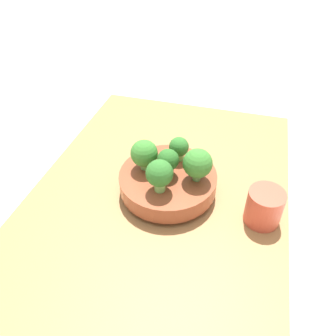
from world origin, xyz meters
TOP-DOWN VIEW (x-y plane):
  - ground_plane at (0.00, 0.00)m, footprint 6.00×6.00m
  - table at (0.00, 0.00)m, footprint 0.90×0.66m
  - bowl at (-0.00, 0.02)m, footprint 0.25×0.25m
  - broccoli_floret_front at (-0.01, -0.04)m, footprint 0.07×0.07m
  - broccoli_floret_right at (0.06, 0.02)m, footprint 0.06×0.06m
  - broccoli_floret_left at (-0.07, 0.03)m, footprint 0.05×0.05m
  - broccoli_floret_center at (-0.00, 0.02)m, footprint 0.05×0.05m
  - broccoli_floret_back at (0.00, 0.09)m, footprint 0.07×0.07m
  - cup at (0.03, 0.26)m, footprint 0.09×0.09m

SIDE VIEW (x-z plane):
  - ground_plane at x=0.00m, z-range 0.00..0.00m
  - table at x=0.00m, z-range 0.00..0.05m
  - bowl at x=0.00m, z-range 0.05..0.11m
  - cup at x=0.03m, z-range 0.05..0.14m
  - broccoli_floret_left at x=-0.07m, z-range 0.11..0.18m
  - broccoli_floret_center at x=0.00m, z-range 0.11..0.19m
  - broccoli_floret_front at x=-0.01m, z-range 0.11..0.19m
  - broccoli_floret_right at x=0.06m, z-range 0.11..0.20m
  - broccoli_floret_back at x=0.00m, z-range 0.11..0.20m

